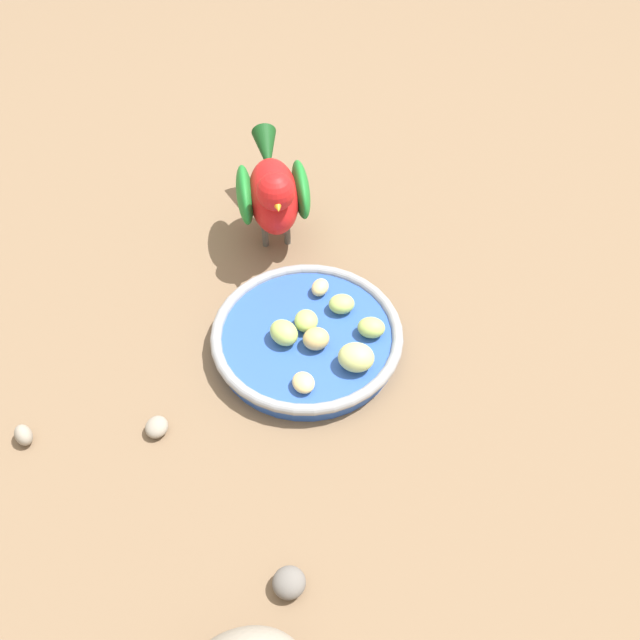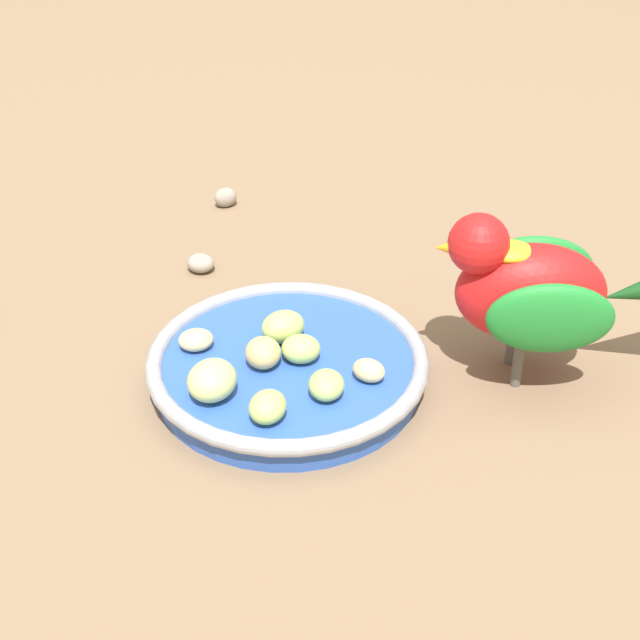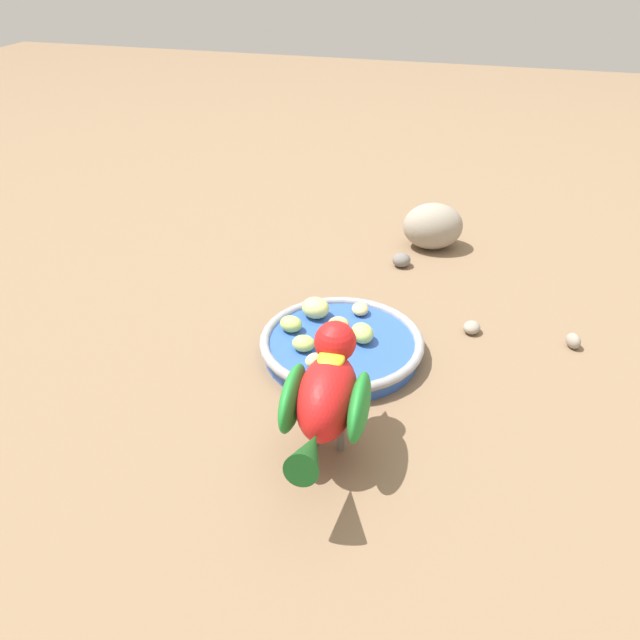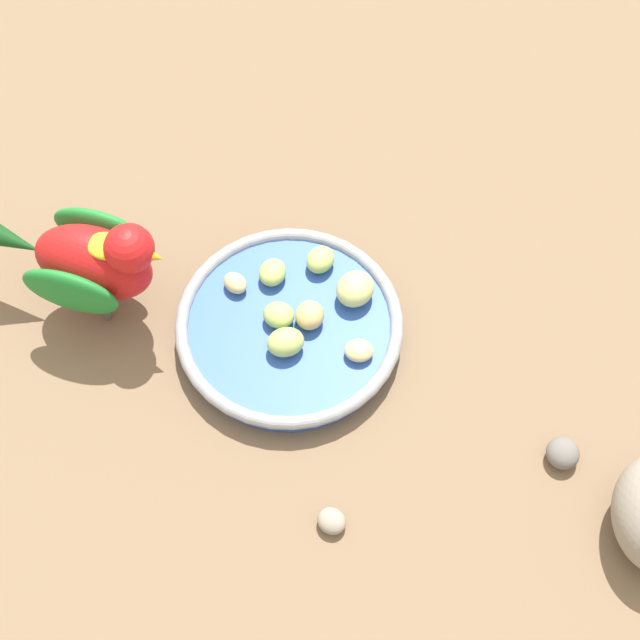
{
  "view_description": "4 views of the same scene",
  "coord_description": "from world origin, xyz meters",
  "px_view_note": "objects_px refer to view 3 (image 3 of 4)",
  "views": [
    {
      "loc": [
        0.03,
        0.49,
        0.63
      ],
      "look_at": [
        -0.01,
        0.0,
        0.07
      ],
      "focal_mm": 40.05,
      "sensor_mm": 36.0,
      "label": 1
    },
    {
      "loc": [
        -0.56,
        -0.09,
        0.43
      ],
      "look_at": [
        0.02,
        -0.04,
        0.05
      ],
      "focal_mm": 51.89,
      "sensor_mm": 36.0,
      "label": 2
    },
    {
      "loc": [
        0.16,
        -0.69,
        0.49
      ],
      "look_at": [
        -0.02,
        -0.03,
        0.06
      ],
      "focal_mm": 35.97,
      "sensor_mm": 36.0,
      "label": 3
    },
    {
      "loc": [
        0.41,
        0.16,
        0.82
      ],
      "look_at": [
        -0.0,
        0.01,
        0.04
      ],
      "focal_mm": 54.62,
      "sensor_mm": 36.0,
      "label": 4
    }
  ],
  "objects_px": {
    "rock_large": "(433,226)",
    "pebble_1": "(401,260)",
    "apple_piece_1": "(316,308)",
    "apple_piece_6": "(339,325)",
    "parrot": "(327,396)",
    "pebble_0": "(573,341)",
    "apple_piece_4": "(360,309)",
    "apple_piece_5": "(337,338)",
    "apple_piece_3": "(304,343)",
    "apple_piece_0": "(362,333)",
    "pebble_2": "(472,327)",
    "apple_piece_2": "(291,324)",
    "feeding_bowl": "(339,345)",
    "apple_piece_7": "(314,360)"
  },
  "relations": [
    {
      "from": "pebble_2",
      "to": "apple_piece_7",
      "type": "bearing_deg",
      "value": -138.24
    },
    {
      "from": "apple_piece_1",
      "to": "apple_piece_6",
      "type": "distance_m",
      "value": 0.05
    },
    {
      "from": "apple_piece_7",
      "to": "apple_piece_3",
      "type": "bearing_deg",
      "value": 127.06
    },
    {
      "from": "parrot",
      "to": "apple_piece_7",
      "type": "bearing_deg",
      "value": 17.95
    },
    {
      "from": "apple_piece_3",
      "to": "apple_piece_4",
      "type": "bearing_deg",
      "value": 64.2
    },
    {
      "from": "pebble_0",
      "to": "apple_piece_3",
      "type": "bearing_deg",
      "value": -158.56
    },
    {
      "from": "apple_piece_2",
      "to": "pebble_0",
      "type": "bearing_deg",
      "value": 14.42
    },
    {
      "from": "apple_piece_6",
      "to": "pebble_1",
      "type": "xyz_separation_m",
      "value": [
        0.04,
        0.25,
        -0.02
      ]
    },
    {
      "from": "apple_piece_1",
      "to": "apple_piece_4",
      "type": "bearing_deg",
      "value": 22.29
    },
    {
      "from": "apple_piece_6",
      "to": "apple_piece_7",
      "type": "height_order",
      "value": "apple_piece_6"
    },
    {
      "from": "apple_piece_5",
      "to": "pebble_1",
      "type": "distance_m",
      "value": 0.29
    },
    {
      "from": "apple_piece_5",
      "to": "parrot",
      "type": "distance_m",
      "value": 0.18
    },
    {
      "from": "pebble_1",
      "to": "pebble_0",
      "type": "bearing_deg",
      "value": -33.5
    },
    {
      "from": "feeding_bowl",
      "to": "apple_piece_7",
      "type": "xyz_separation_m",
      "value": [
        -0.02,
        -0.06,
        0.01
      ]
    },
    {
      "from": "apple_piece_5",
      "to": "pebble_0",
      "type": "bearing_deg",
      "value": 20.18
    },
    {
      "from": "apple_piece_3",
      "to": "apple_piece_4",
      "type": "distance_m",
      "value": 0.12
    },
    {
      "from": "apple_piece_2",
      "to": "apple_piece_4",
      "type": "height_order",
      "value": "apple_piece_2"
    },
    {
      "from": "pebble_2",
      "to": "apple_piece_3",
      "type": "bearing_deg",
      "value": -146.93
    },
    {
      "from": "rock_large",
      "to": "apple_piece_3",
      "type": "bearing_deg",
      "value": -106.49
    },
    {
      "from": "apple_piece_1",
      "to": "apple_piece_2",
      "type": "bearing_deg",
      "value": -117.14
    },
    {
      "from": "feeding_bowl",
      "to": "apple_piece_5",
      "type": "distance_m",
      "value": 0.02
    },
    {
      "from": "feeding_bowl",
      "to": "apple_piece_4",
      "type": "height_order",
      "value": "apple_piece_4"
    },
    {
      "from": "apple_piece_7",
      "to": "pebble_0",
      "type": "distance_m",
      "value": 0.35
    },
    {
      "from": "apple_piece_0",
      "to": "parrot",
      "type": "height_order",
      "value": "parrot"
    },
    {
      "from": "apple_piece_4",
      "to": "apple_piece_7",
      "type": "distance_m",
      "value": 0.14
    },
    {
      "from": "apple_piece_5",
      "to": "pebble_1",
      "type": "relative_size",
      "value": 0.99
    },
    {
      "from": "apple_piece_1",
      "to": "apple_piece_3",
      "type": "relative_size",
      "value": 1.32
    },
    {
      "from": "pebble_2",
      "to": "feeding_bowl",
      "type": "bearing_deg",
      "value": -148.87
    },
    {
      "from": "feeding_bowl",
      "to": "apple_piece_2",
      "type": "xyz_separation_m",
      "value": [
        -0.07,
        0.01,
        0.02
      ]
    },
    {
      "from": "apple_piece_4",
      "to": "apple_piece_0",
      "type": "bearing_deg",
      "value": -75.43
    },
    {
      "from": "apple_piece_3",
      "to": "pebble_1",
      "type": "distance_m",
      "value": 0.31
    },
    {
      "from": "apple_piece_2",
      "to": "apple_piece_6",
      "type": "distance_m",
      "value": 0.06
    },
    {
      "from": "apple_piece_4",
      "to": "pebble_2",
      "type": "xyz_separation_m",
      "value": [
        0.15,
        0.03,
        -0.02
      ]
    },
    {
      "from": "rock_large",
      "to": "pebble_1",
      "type": "relative_size",
      "value": 3.42
    },
    {
      "from": "apple_piece_0",
      "to": "pebble_1",
      "type": "distance_m",
      "value": 0.27
    },
    {
      "from": "parrot",
      "to": "pebble_0",
      "type": "distance_m",
      "value": 0.39
    },
    {
      "from": "pebble_0",
      "to": "pebble_1",
      "type": "xyz_separation_m",
      "value": [
        -0.26,
        0.17,
        0.0
      ]
    },
    {
      "from": "apple_piece_0",
      "to": "apple_piece_6",
      "type": "height_order",
      "value": "apple_piece_0"
    },
    {
      "from": "apple_piece_3",
      "to": "rock_large",
      "type": "relative_size",
      "value": 0.29
    },
    {
      "from": "apple_piece_0",
      "to": "pebble_2",
      "type": "distance_m",
      "value": 0.17
    },
    {
      "from": "apple_piece_6",
      "to": "feeding_bowl",
      "type": "bearing_deg",
      "value": -73.76
    },
    {
      "from": "parrot",
      "to": "pebble_0",
      "type": "bearing_deg",
      "value": -47.25
    },
    {
      "from": "apple_piece_1",
      "to": "rock_large",
      "type": "distance_m",
      "value": 0.33
    },
    {
      "from": "pebble_0",
      "to": "rock_large",
      "type": "bearing_deg",
      "value": 130.78
    },
    {
      "from": "pebble_0",
      "to": "pebble_2",
      "type": "height_order",
      "value": "pebble_0"
    },
    {
      "from": "apple_piece_6",
      "to": "pebble_0",
      "type": "bearing_deg",
      "value": 14.99
    },
    {
      "from": "rock_large",
      "to": "pebble_1",
      "type": "distance_m",
      "value": 0.1
    },
    {
      "from": "apple_piece_5",
      "to": "pebble_0",
      "type": "relative_size",
      "value": 1.23
    },
    {
      "from": "apple_piece_4",
      "to": "apple_piece_3",
      "type": "bearing_deg",
      "value": -115.8
    },
    {
      "from": "apple_piece_4",
      "to": "apple_piece_5",
      "type": "distance_m",
      "value": 0.08
    }
  ]
}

